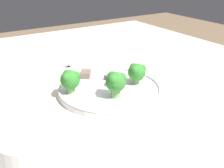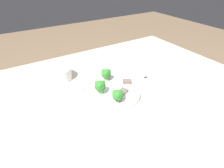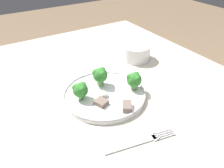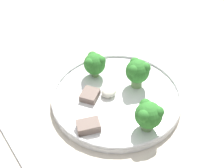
# 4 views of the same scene
# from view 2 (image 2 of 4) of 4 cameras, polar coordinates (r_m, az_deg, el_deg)

# --- Properties ---
(table) EXTENTS (1.32, 1.12, 0.74)m
(table) POSITION_cam_2_polar(r_m,az_deg,el_deg) (0.84, 5.01, -8.42)
(table) COLOR beige
(table) RESTS_ON ground_plane
(dinner_plate) EXTENTS (0.26, 0.26, 0.02)m
(dinner_plate) POSITION_cam_2_polar(r_m,az_deg,el_deg) (0.79, -0.22, -2.58)
(dinner_plate) COLOR white
(dinner_plate) RESTS_ON table
(fork) EXTENTS (0.06, 0.20, 0.00)m
(fork) POSITION_cam_2_polar(r_m,az_deg,el_deg) (0.89, 12.22, 0.67)
(fork) COLOR silver
(fork) RESTS_ON table
(cream_bowl) EXTENTS (0.12, 0.12, 0.06)m
(cream_bowl) POSITION_cam_2_polar(r_m,az_deg,el_deg) (0.93, -16.69, 3.21)
(cream_bowl) COLOR white
(cream_bowl) RESTS_ON table
(broccoli_floret_near_rim_left) EXTENTS (0.05, 0.05, 0.06)m
(broccoli_floret_near_rim_left) POSITION_cam_2_polar(r_m,az_deg,el_deg) (0.85, -1.95, 3.40)
(broccoli_floret_near_rim_left) COLOR #7FA866
(broccoli_floret_near_rim_left) RESTS_ON dinner_plate
(broccoli_floret_center_left) EXTENTS (0.05, 0.05, 0.06)m
(broccoli_floret_center_left) POSITION_cam_2_polar(r_m,az_deg,el_deg) (0.71, 1.88, -3.59)
(broccoli_floret_center_left) COLOR #7FA866
(broccoli_floret_center_left) RESTS_ON dinner_plate
(broccoli_floret_back_left) EXTENTS (0.05, 0.05, 0.06)m
(broccoli_floret_back_left) POSITION_cam_2_polar(r_m,az_deg,el_deg) (0.76, -3.92, -0.63)
(broccoli_floret_back_left) COLOR #7FA866
(broccoli_floret_back_left) RESTS_ON dinner_plate
(meat_slice_front_slice) EXTENTS (0.05, 0.04, 0.01)m
(meat_slice_front_slice) POSITION_cam_2_polar(r_m,az_deg,el_deg) (0.78, 3.72, -2.36)
(meat_slice_front_slice) COLOR #756056
(meat_slice_front_slice) RESTS_ON dinner_plate
(meat_slice_middle_slice) EXTENTS (0.05, 0.04, 0.02)m
(meat_slice_middle_slice) POSITION_cam_2_polar(r_m,az_deg,el_deg) (0.85, 4.90, 0.80)
(meat_slice_middle_slice) COLOR #756056
(meat_slice_middle_slice) RESTS_ON dinner_plate
(sauce_dollop) EXTENTS (0.03, 0.03, 0.02)m
(sauce_dollop) POSITION_cam_2_polar(r_m,az_deg,el_deg) (0.78, 0.88, -2.06)
(sauce_dollop) COLOR silver
(sauce_dollop) RESTS_ON dinner_plate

